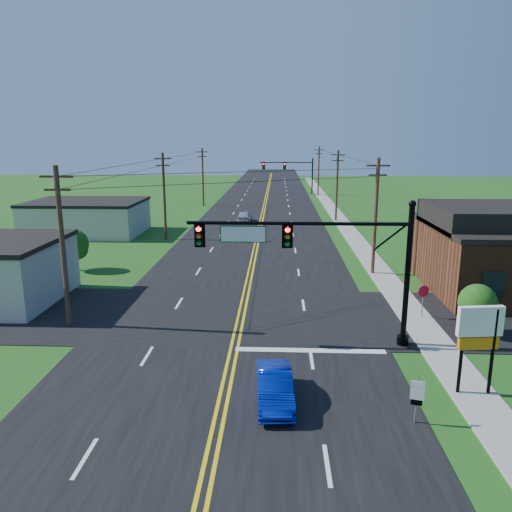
{
  "coord_description": "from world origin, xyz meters",
  "views": [
    {
      "loc": [
        2.31,
        -16.28,
        10.35
      ],
      "look_at": [
        1.15,
        10.0,
        4.17
      ],
      "focal_mm": 35.0,
      "sensor_mm": 36.0,
      "label": 1
    }
  ],
  "objects_px": {
    "route_sign": "(417,395)",
    "signal_mast_far": "(289,170)",
    "signal_mast_main": "(318,254)",
    "stop_sign": "(423,295)",
    "blue_car": "(275,388)"
  },
  "relations": [
    {
      "from": "route_sign",
      "to": "signal_mast_main",
      "type": "bearing_deg",
      "value": 128.01
    },
    {
      "from": "signal_mast_far",
      "to": "blue_car",
      "type": "xyz_separation_m",
      "value": [
        -2.19,
        -78.08,
        -3.89
      ]
    },
    {
      "from": "signal_mast_main",
      "to": "blue_car",
      "type": "relative_size",
      "value": 2.82
    },
    {
      "from": "route_sign",
      "to": "blue_car",
      "type": "bearing_deg",
      "value": -178.96
    },
    {
      "from": "blue_car",
      "to": "stop_sign",
      "type": "bearing_deg",
      "value": 45.67
    },
    {
      "from": "blue_car",
      "to": "route_sign",
      "type": "bearing_deg",
      "value": -17.47
    },
    {
      "from": "blue_car",
      "to": "route_sign",
      "type": "relative_size",
      "value": 1.99
    },
    {
      "from": "signal_mast_main",
      "to": "blue_car",
      "type": "distance_m",
      "value": 7.62
    },
    {
      "from": "signal_mast_far",
      "to": "route_sign",
      "type": "bearing_deg",
      "value": -87.79
    },
    {
      "from": "route_sign",
      "to": "signal_mast_far",
      "type": "bearing_deg",
      "value": 106.97
    },
    {
      "from": "signal_mast_far",
      "to": "route_sign",
      "type": "height_order",
      "value": "signal_mast_far"
    },
    {
      "from": "signal_mast_main",
      "to": "stop_sign",
      "type": "distance_m",
      "value": 8.31
    },
    {
      "from": "signal_mast_main",
      "to": "signal_mast_far",
      "type": "distance_m",
      "value": 72.0
    },
    {
      "from": "signal_mast_far",
      "to": "route_sign",
      "type": "xyz_separation_m",
      "value": [
        3.06,
        -79.36,
        -3.37
      ]
    },
    {
      "from": "stop_sign",
      "to": "signal_mast_main",
      "type": "bearing_deg",
      "value": -163.78
    }
  ]
}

